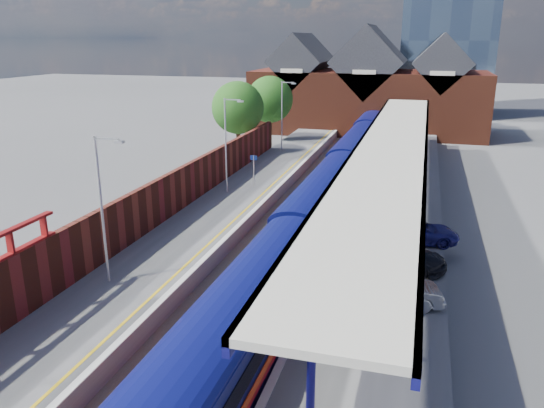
% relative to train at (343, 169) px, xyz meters
% --- Properties ---
extents(ground, '(240.00, 240.00, 0.00)m').
position_rel_train_xyz_m(ground, '(-1.49, 3.03, -2.12)').
color(ground, '#5B5B5E').
rests_on(ground, ground).
extents(ballast_bed, '(6.00, 76.00, 0.06)m').
position_rel_train_xyz_m(ballast_bed, '(-1.49, -6.97, -2.09)').
color(ballast_bed, '#473D33').
rests_on(ballast_bed, ground).
extents(rails, '(4.51, 76.00, 0.14)m').
position_rel_train_xyz_m(rails, '(-1.49, -6.97, -2.00)').
color(rails, slate).
rests_on(rails, ground).
extents(left_platform, '(5.00, 76.00, 1.00)m').
position_rel_train_xyz_m(left_platform, '(-6.99, -6.97, -1.62)').
color(left_platform, '#565659').
rests_on(left_platform, ground).
extents(right_platform, '(6.00, 76.00, 1.00)m').
position_rel_train_xyz_m(right_platform, '(4.51, -6.97, -1.62)').
color(right_platform, '#565659').
rests_on(right_platform, ground).
extents(coping_left, '(0.30, 76.00, 0.05)m').
position_rel_train_xyz_m(coping_left, '(-4.64, -6.97, -1.10)').
color(coping_left, silver).
rests_on(coping_left, left_platform).
extents(coping_right, '(0.30, 76.00, 0.05)m').
position_rel_train_xyz_m(coping_right, '(1.66, -6.97, -1.10)').
color(coping_right, silver).
rests_on(coping_right, right_platform).
extents(yellow_line, '(0.14, 76.00, 0.01)m').
position_rel_train_xyz_m(yellow_line, '(-5.24, -6.97, -1.12)').
color(yellow_line, yellow).
rests_on(yellow_line, left_platform).
extents(train, '(3.03, 65.94, 3.45)m').
position_rel_train_xyz_m(train, '(0.00, 0.00, 0.00)').
color(train, '#0B0F52').
rests_on(train, ground).
extents(canopy, '(4.50, 52.00, 4.48)m').
position_rel_train_xyz_m(canopy, '(3.99, -5.02, 3.13)').
color(canopy, '#10105D').
rests_on(canopy, right_platform).
extents(lamp_post_b, '(1.48, 0.18, 7.00)m').
position_rel_train_xyz_m(lamp_post_b, '(-7.86, -20.97, 2.87)').
color(lamp_post_b, '#A5A8AA').
rests_on(lamp_post_b, left_platform).
extents(lamp_post_c, '(1.48, 0.18, 7.00)m').
position_rel_train_xyz_m(lamp_post_c, '(-7.86, -4.97, 2.87)').
color(lamp_post_c, '#A5A8AA').
rests_on(lamp_post_c, left_platform).
extents(lamp_post_d, '(1.48, 0.18, 7.00)m').
position_rel_train_xyz_m(lamp_post_d, '(-7.86, 11.03, 2.87)').
color(lamp_post_d, '#A5A8AA').
rests_on(lamp_post_d, left_platform).
extents(platform_sign, '(0.55, 0.08, 2.50)m').
position_rel_train_xyz_m(platform_sign, '(-6.49, -2.97, 0.57)').
color(platform_sign, '#A5A8AA').
rests_on(platform_sign, left_platform).
extents(brick_wall, '(0.35, 50.00, 3.86)m').
position_rel_train_xyz_m(brick_wall, '(-9.59, -13.43, 0.33)').
color(brick_wall, '#5F2819').
rests_on(brick_wall, left_platform).
extents(station_building, '(30.00, 12.12, 13.78)m').
position_rel_train_xyz_m(station_building, '(-1.49, 31.03, 3.33)').
color(station_building, '#5F2819').
rests_on(station_building, ground).
extents(tree_near, '(5.20, 5.20, 8.10)m').
position_rel_train_xyz_m(tree_near, '(-11.84, 8.94, 3.23)').
color(tree_near, '#382314').
rests_on(tree_near, ground).
extents(tree_far, '(5.20, 5.20, 8.10)m').
position_rel_train_xyz_m(tree_far, '(-10.84, 16.94, 3.23)').
color(tree_far, '#382314').
rests_on(tree_far, ground).
extents(parked_car_silver, '(4.57, 2.63, 1.43)m').
position_rel_train_xyz_m(parked_car_silver, '(5.13, -19.74, -0.41)').
color(parked_car_silver, '#9B9C9F').
rests_on(parked_car_silver, right_platform).
extents(parked_car_dark, '(5.18, 3.48, 1.39)m').
position_rel_train_xyz_m(parked_car_dark, '(5.23, -15.23, -0.43)').
color(parked_car_dark, black).
rests_on(parked_car_dark, right_platform).
extents(parked_car_blue, '(4.74, 2.62, 1.26)m').
position_rel_train_xyz_m(parked_car_blue, '(6.07, -11.67, -0.49)').
color(parked_car_blue, navy).
rests_on(parked_car_blue, right_platform).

